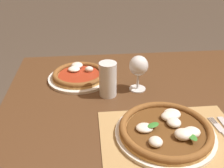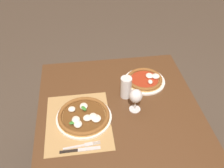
# 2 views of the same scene
# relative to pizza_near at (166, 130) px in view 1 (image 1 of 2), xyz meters

# --- Properties ---
(dining_table) EXTENTS (1.25, 1.00, 0.74)m
(dining_table) POSITION_rel_pizza_near_xyz_m (0.03, 0.22, -0.12)
(dining_table) COLOR #4C301C
(dining_table) RESTS_ON ground
(paper_placemat) EXTENTS (0.46, 0.37, 0.00)m
(paper_placemat) POSITION_rel_pizza_near_xyz_m (0.02, -0.03, -0.02)
(paper_placemat) COLOR #A88451
(paper_placemat) RESTS_ON dining_table
(pizza_near) EXTENTS (0.33, 0.33, 0.05)m
(pizza_near) POSITION_rel_pizza_near_xyz_m (0.00, 0.00, 0.00)
(pizza_near) COLOR silver
(pizza_near) RESTS_ON paper_placemat
(pizza_far) EXTENTS (0.28, 0.28, 0.05)m
(pizza_far) POSITION_rel_pizza_near_xyz_m (-0.29, 0.44, -0.00)
(pizza_far) COLOR silver
(pizza_far) RESTS_ON dining_table
(wine_glass) EXTENTS (0.08, 0.08, 0.16)m
(wine_glass) POSITION_rel_pizza_near_xyz_m (-0.04, 0.31, 0.08)
(wine_glass) COLOR silver
(wine_glass) RESTS_ON dining_table
(pint_glass) EXTENTS (0.07, 0.07, 0.15)m
(pint_glass) POSITION_rel_pizza_near_xyz_m (-0.17, 0.28, 0.05)
(pint_glass) COLOR silver
(pint_glass) RESTS_ON dining_table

